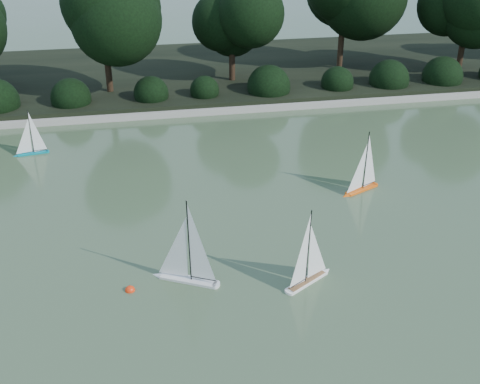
% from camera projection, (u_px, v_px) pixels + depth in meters
% --- Properties ---
extents(ground, '(80.00, 80.00, 0.00)m').
position_uv_depth(ground, '(297.00, 289.00, 10.03)').
color(ground, '#374C2D').
rests_on(ground, ground).
extents(pond_coping, '(40.00, 0.35, 0.18)m').
position_uv_depth(pond_coping, '(214.00, 111.00, 17.88)').
color(pond_coping, gray).
rests_on(pond_coping, ground).
extents(far_bank, '(40.00, 8.00, 0.30)m').
position_uv_depth(far_bank, '(196.00, 73.00, 21.36)').
color(far_bank, black).
rests_on(far_bank, ground).
extents(tree_line, '(26.31, 3.93, 4.39)m').
position_uv_depth(tree_line, '(239.00, 7.00, 19.08)').
color(tree_line, black).
rests_on(tree_line, ground).
extents(shrub_hedge, '(29.10, 1.10, 1.10)m').
position_uv_depth(shrub_hedge, '(209.00, 90.00, 18.51)').
color(shrub_hedge, black).
rests_on(shrub_hedge, ground).
extents(sailboat_white_a, '(1.16, 0.74, 1.69)m').
position_uv_depth(sailboat_white_a, '(183.00, 267.00, 10.14)').
color(sailboat_white_a, silver).
rests_on(sailboat_white_a, ground).
extents(sailboat_white_b, '(1.01, 0.71, 1.52)m').
position_uv_depth(sailboat_white_b, '(311.00, 269.00, 10.14)').
color(sailboat_white_b, white).
rests_on(sailboat_white_b, ground).
extents(sailboat_orange, '(1.02, 0.59, 1.47)m').
position_uv_depth(sailboat_orange, '(360.00, 182.00, 13.19)').
color(sailboat_orange, '#FF600F').
rests_on(sailboat_orange, ground).
extents(sailboat_teal, '(0.90, 0.28, 1.23)m').
position_uv_depth(sailboat_teal, '(29.00, 147.00, 15.06)').
color(sailboat_teal, '#017F8E').
rests_on(sailboat_teal, ground).
extents(race_buoy, '(0.17, 0.17, 0.17)m').
position_uv_depth(race_buoy, '(130.00, 290.00, 9.99)').
color(race_buoy, '#F2310C').
rests_on(race_buoy, ground).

